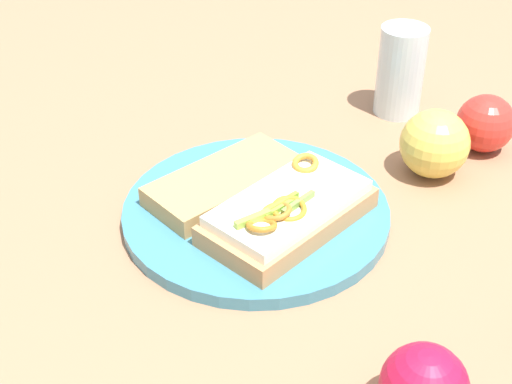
{
  "coord_description": "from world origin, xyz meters",
  "views": [
    {
      "loc": [
        -0.65,
        -0.03,
        0.49
      ],
      "look_at": [
        0.0,
        0.0,
        0.03
      ],
      "focal_mm": 51.71,
      "sensor_mm": 36.0,
      "label": 1
    }
  ],
  "objects_px": {
    "bread_slice_side": "(226,182)",
    "apple_0": "(435,144)",
    "sandwich": "(288,212)",
    "apple_3": "(485,123)",
    "drinking_glass": "(401,71)",
    "plate": "(256,212)"
  },
  "relations": [
    {
      "from": "sandwich",
      "to": "apple_0",
      "type": "distance_m",
      "value": 0.21
    },
    {
      "from": "plate",
      "to": "bread_slice_side",
      "type": "xyz_separation_m",
      "value": [
        0.03,
        0.04,
        0.02
      ]
    },
    {
      "from": "bread_slice_side",
      "to": "apple_0",
      "type": "distance_m",
      "value": 0.25
    },
    {
      "from": "sandwich",
      "to": "apple_3",
      "type": "relative_size",
      "value": 2.82
    },
    {
      "from": "plate",
      "to": "sandwich",
      "type": "xyz_separation_m",
      "value": [
        -0.03,
        -0.04,
        0.03
      ]
    },
    {
      "from": "sandwich",
      "to": "apple_3",
      "type": "xyz_separation_m",
      "value": [
        0.19,
        -0.24,
        0.0
      ]
    },
    {
      "from": "bread_slice_side",
      "to": "apple_3",
      "type": "relative_size",
      "value": 2.45
    },
    {
      "from": "bread_slice_side",
      "to": "drinking_glass",
      "type": "bearing_deg",
      "value": -178.9
    },
    {
      "from": "sandwich",
      "to": "drinking_glass",
      "type": "height_order",
      "value": "drinking_glass"
    },
    {
      "from": "bread_slice_side",
      "to": "drinking_glass",
      "type": "height_order",
      "value": "drinking_glass"
    },
    {
      "from": "drinking_glass",
      "to": "apple_3",
      "type": "bearing_deg",
      "value": -133.71
    },
    {
      "from": "apple_0",
      "to": "apple_3",
      "type": "relative_size",
      "value": 1.13
    },
    {
      "from": "bread_slice_side",
      "to": "apple_0",
      "type": "bearing_deg",
      "value": 151.5
    },
    {
      "from": "sandwich",
      "to": "drinking_glass",
      "type": "bearing_deg",
      "value": -166.68
    },
    {
      "from": "sandwich",
      "to": "bread_slice_side",
      "type": "height_order",
      "value": "sandwich"
    },
    {
      "from": "sandwich",
      "to": "drinking_glass",
      "type": "relative_size",
      "value": 1.69
    },
    {
      "from": "sandwich",
      "to": "drinking_glass",
      "type": "distance_m",
      "value": 0.32
    },
    {
      "from": "drinking_glass",
      "to": "apple_0",
      "type": "bearing_deg",
      "value": -170.83
    },
    {
      "from": "apple_3",
      "to": "drinking_glass",
      "type": "relative_size",
      "value": 0.6
    },
    {
      "from": "drinking_glass",
      "to": "sandwich",
      "type": "bearing_deg",
      "value": 152.56
    },
    {
      "from": "bread_slice_side",
      "to": "apple_3",
      "type": "distance_m",
      "value": 0.34
    },
    {
      "from": "apple_0",
      "to": "drinking_glass",
      "type": "height_order",
      "value": "drinking_glass"
    }
  ]
}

